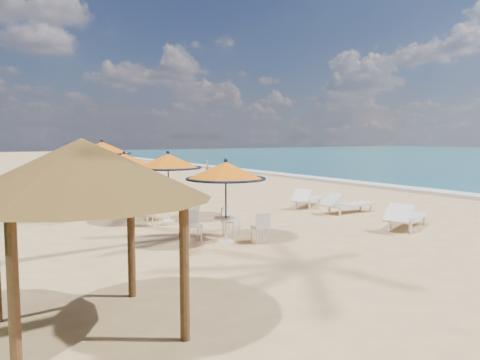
# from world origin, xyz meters

# --- Properties ---
(ground) EXTENTS (160.00, 160.00, 0.00)m
(ground) POSITION_xyz_m (0.00, 0.00, 0.00)
(ground) COLOR tan
(ground) RESTS_ON ground
(foam_strip) EXTENTS (1.20, 140.00, 0.04)m
(foam_strip) POSITION_xyz_m (9.30, 10.00, 0.00)
(foam_strip) COLOR white
(foam_strip) RESTS_ON ground
(wetsand_band) EXTENTS (1.40, 140.00, 0.02)m
(wetsand_band) POSITION_xyz_m (8.40, 10.00, 0.00)
(wetsand_band) COLOR olive
(wetsand_band) RESTS_ON ground
(station_0) EXTENTS (2.04, 2.04, 2.13)m
(station_0) POSITION_xyz_m (-5.08, 0.15, 1.56)
(station_0) COLOR black
(station_0) RESTS_ON ground
(station_1) EXTENTS (2.14, 2.14, 2.24)m
(station_1) POSITION_xyz_m (-5.16, 3.63, 1.63)
(station_1) COLOR black
(station_1) RESTS_ON ground
(station_2) EXTENTS (2.06, 2.06, 2.15)m
(station_2) POSITION_xyz_m (-5.44, 6.79, 1.64)
(station_2) COLOR black
(station_2) RESTS_ON ground
(station_3) EXTENTS (2.46, 2.46, 2.57)m
(station_3) POSITION_xyz_m (-5.36, 10.11, 1.96)
(station_3) COLOR black
(station_3) RESTS_ON ground
(station_4) EXTENTS (2.50, 2.50, 2.61)m
(station_4) POSITION_xyz_m (-5.14, 13.90, 1.91)
(station_4) COLOR black
(station_4) RESTS_ON ground
(lounger_near) EXTENTS (2.31, 1.48, 0.79)m
(lounger_near) POSITION_xyz_m (0.15, -1.26, 0.37)
(lounger_near) COLOR white
(lounger_near) RESTS_ON ground
(lounger_mid) EXTENTS (2.10, 0.77, 0.74)m
(lounger_mid) POSITION_xyz_m (0.72, 1.69, 0.35)
(lounger_mid) COLOR white
(lounger_mid) RESTS_ON ground
(lounger_far) EXTENTS (2.06, 1.64, 0.73)m
(lounger_far) POSITION_xyz_m (0.47, 3.49, 0.34)
(lounger_far) COLOR white
(lounger_far) RESTS_ON ground
(palapa) EXTENTS (3.48, 3.48, 2.66)m
(palapa) POSITION_xyz_m (-9.55, -3.56, 2.23)
(palapa) COLOR brown
(palapa) RESTS_ON ground
(person) EXTENTS (0.27, 0.36, 0.92)m
(person) POSITION_xyz_m (5.99, 21.44, 0.46)
(person) COLOR #956D4C
(person) RESTS_ON ground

